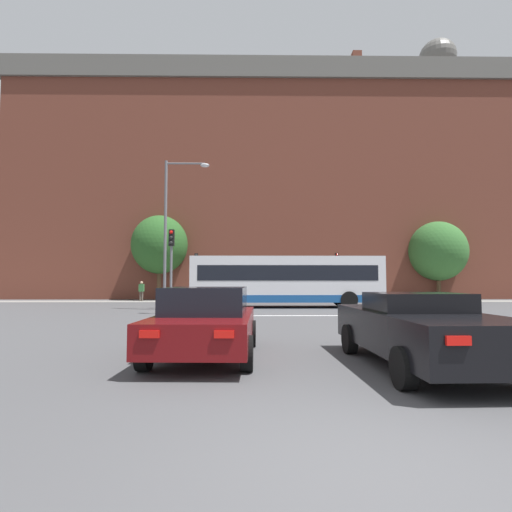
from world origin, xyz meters
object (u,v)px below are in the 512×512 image
car_roadster_right (420,329)px  street_lamp_junction (173,219)px  traffic_light_far_right (337,269)px  bus_crossing_lead (286,280)px  traffic_light_near_left (171,257)px  car_saloon_left (206,321)px  pedestrian_waiting (141,290)px  traffic_light_far_left (196,269)px

car_roadster_right → street_lamp_junction: 17.13m
car_roadster_right → street_lamp_junction: (-7.55, 14.74, 4.36)m
traffic_light_far_right → bus_crossing_lead: bearing=-125.0°
car_roadster_right → traffic_light_far_right: bearing=80.1°
street_lamp_junction → traffic_light_near_left: bearing=-79.6°
car_roadster_right → traffic_light_near_left: bearing=119.2°
car_saloon_left → traffic_light_far_right: size_ratio=1.18×
car_roadster_right → traffic_light_far_right: (3.53, 23.40, 1.85)m
car_roadster_right → bus_crossing_lead: bus_crossing_lead is taller
car_saloon_left → car_roadster_right: car_saloon_left is taller
bus_crossing_lead → traffic_light_far_right: bearing=-35.0°
car_roadster_right → street_lamp_junction: street_lamp_junction is taller
street_lamp_junction → pedestrian_waiting: size_ratio=5.30×
car_saloon_left → car_roadster_right: (4.10, -1.09, -0.03)m
car_saloon_left → pedestrian_waiting: 24.82m
car_saloon_left → traffic_light_far_right: bearing=72.8°
traffic_light_near_left → bus_crossing_lead: bearing=39.8°
bus_crossing_lead → traffic_light_far_right: (4.53, 6.48, 0.91)m
traffic_light_near_left → traffic_light_far_right: size_ratio=1.09×
traffic_light_near_left → street_lamp_junction: size_ratio=0.49×
traffic_light_near_left → traffic_light_far_right: 15.62m
car_saloon_left → pedestrian_waiting: (-7.81, 23.56, 0.17)m
bus_crossing_lead → traffic_light_far_left: 9.21m
car_saloon_left → pedestrian_waiting: bearing=110.0°
traffic_light_near_left → traffic_light_far_right: bearing=47.5°
traffic_light_near_left → pedestrian_waiting: size_ratio=2.59×
car_saloon_left → traffic_light_near_left: 11.37m
traffic_light_far_left → traffic_light_far_right: size_ratio=0.99×
bus_crossing_lead → traffic_light_near_left: traffic_light_near_left is taller
car_roadster_right → pedestrian_waiting: (-11.92, 24.64, 0.20)m
traffic_light_far_left → pedestrian_waiting: traffic_light_far_left is taller
car_roadster_right → traffic_light_far_left: (-7.40, 23.47, 1.82)m
bus_crossing_lead → street_lamp_junction: size_ratio=1.37×
traffic_light_far_right → street_lamp_junction: (-11.09, -8.66, 2.51)m
street_lamp_junction → pedestrian_waiting: street_lamp_junction is taller
bus_crossing_lead → car_saloon_left: bearing=168.9°
pedestrian_waiting → traffic_light_far_right: bearing=2.8°
car_saloon_left → pedestrian_waiting: pedestrian_waiting is taller
car_roadster_right → traffic_light_far_right: size_ratio=1.29×
traffic_light_far_right → pedestrian_waiting: traffic_light_far_right is taller
traffic_light_near_left → pedestrian_waiting: (-4.89, 12.75, -1.85)m
car_saloon_left → pedestrian_waiting: size_ratio=2.82×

